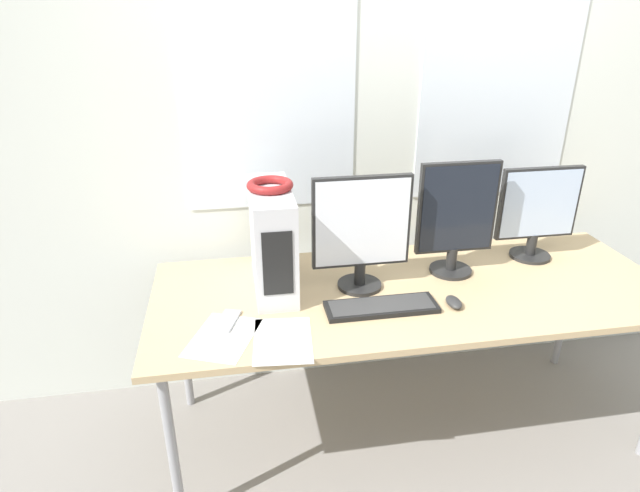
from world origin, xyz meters
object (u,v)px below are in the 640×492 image
mouse (454,302)px  pc_tower (272,239)px  cell_phone (227,321)px  keyboard (381,307)px  monitor_right_far (538,211)px  headphones (270,185)px  monitor_right_near (456,217)px  monitor_main (361,230)px

mouse → pc_tower: bearing=157.1°
pc_tower → cell_phone: size_ratio=2.82×
keyboard → monitor_right_far: bearing=22.5°
pc_tower → mouse: 0.79m
keyboard → cell_phone: size_ratio=2.68×
monitor_right_far → headphones: bearing=-176.5°
headphones → monitor_right_near: monitor_right_near is taller
monitor_right_far → pc_tower: bearing=-176.5°
monitor_main → cell_phone: monitor_main is taller
headphones → mouse: (0.70, -0.30, -0.44)m
monitor_main → monitor_right_far: bearing=9.7°
monitor_main → monitor_right_far: size_ratio=1.11×
pc_tower → headphones: size_ratio=2.53×
monitor_right_far → keyboard: (-0.84, -0.35, -0.22)m
monitor_right_near → keyboard: size_ratio=1.14×
pc_tower → keyboard: size_ratio=1.05×
pc_tower → monitor_right_far: (1.25, 0.08, 0.02)m
headphones → monitor_right_near: bearing=-0.6°
monitor_main → cell_phone: (-0.57, -0.19, -0.26)m
cell_phone → monitor_right_far: bearing=32.2°
pc_tower → monitor_main: bearing=-11.6°
monitor_main → keyboard: 0.32m
monitor_right_far → cell_phone: size_ratio=2.66×
pc_tower → monitor_right_far: size_ratio=1.06×
pc_tower → mouse: bearing=-22.9°
monitor_right_near → cell_phone: (-1.01, -0.26, -0.26)m
monitor_main → keyboard: bearing=-78.1°
monitor_right_near → cell_phone: bearing=-165.8°
headphones → monitor_main: bearing=-11.7°
headphones → monitor_right_near: 0.83m
cell_phone → mouse: bearing=17.0°
monitor_right_far → cell_phone: (-1.45, -0.34, -0.23)m
pc_tower → headphones: 0.24m
mouse → cell_phone: 0.91m
monitor_right_far → mouse: 0.70m
monitor_main → monitor_right_near: (0.44, 0.07, 0.00)m
monitor_right_far → keyboard: 0.94m
monitor_right_near → keyboard: (-0.40, -0.27, -0.26)m
monitor_right_far → mouse: size_ratio=4.37×
pc_tower → mouse: size_ratio=4.64×
pc_tower → monitor_right_near: size_ratio=0.92×
monitor_right_far → mouse: monitor_right_far is taller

